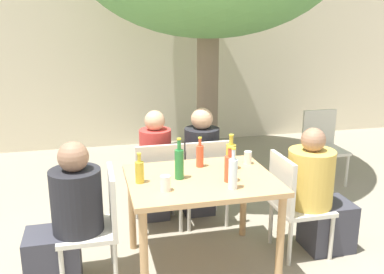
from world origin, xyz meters
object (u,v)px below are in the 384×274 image
Objects in this scene: patio_chair_0 at (98,220)px; patio_chair_3 at (206,177)px; patio_chair_1 at (293,200)px; drinking_glass_0 at (165,183)px; soda_bottle_0 at (200,155)px; water_bottle_5 at (233,173)px; soda_bottle_4 at (230,168)px; dining_table_front at (201,189)px; drinking_glass_1 at (248,158)px; patio_chair_2 at (159,182)px; oil_cruet_3 at (231,156)px; person_seated_1 at (318,196)px; green_bottle_2 at (179,163)px; person_seated_3 at (199,168)px; person_seated_0 at (66,222)px; patio_chair_4 at (322,142)px; person_seated_2 at (155,172)px; oil_cruet_1 at (140,171)px.

patio_chair_0 is 1.24m from patio_chair_3.
drinking_glass_0 is at bearing 99.98° from patio_chair_1.
water_bottle_5 reaches higher than soda_bottle_0.
soda_bottle_4 reaches higher than patio_chair_0.
dining_table_front is 4.09× the size of soda_bottle_4.
patio_chair_2 is at bearing 146.65° from drinking_glass_1.
patio_chair_3 is at bearing 96.02° from oil_cruet_3.
oil_cruet_3 is (0.52, -0.56, 0.39)m from patio_chair_2.
patio_chair_3 is 1.04m from water_bottle_5.
person_seated_1 is at bearing 17.36° from water_bottle_5.
drinking_glass_0 is at bearing -172.48° from soda_bottle_4.
patio_chair_3 is 2.96× the size of oil_cruet_3.
patio_chair_0 is 0.79× the size of person_seated_1.
green_bottle_2 is 1.17× the size of soda_bottle_4.
person_seated_3 is 1.29m from drinking_glass_0.
oil_cruet_3 is at bearing 75.75° from patio_chair_1.
patio_chair_3 is 0.78× the size of person_seated_0.
water_bottle_5 is at bearing -98.85° from soda_bottle_4.
patio_chair_1 is 1.90m from patio_chair_4.
patio_chair_4 is 0.78× the size of person_seated_0.
patio_chair_3 is (1.04, 0.69, 0.00)m from patio_chair_0.
person_seated_1 reaches higher than patio_chair_2.
soda_bottle_4 is at bearing -70.54° from soda_bottle_0.
person_seated_2 reaches higher than person_seated_0.
soda_bottle_4 reaches higher than soda_bottle_0.
person_seated_2 is 1.05m from drinking_glass_1.
patio_chair_2 is 1.00× the size of patio_chair_3.
soda_bottle_4 is at bearing -11.51° from oil_cruet_1.
person_seated_0 is 1.57m from person_seated_3.
patio_chair_3 is 2.82× the size of water_bottle_5.
patio_chair_2 and patio_chair_3 have the same top height.
patio_chair_2 is 3.14× the size of soda_bottle_4.
patio_chair_4 is at bearing 33.41° from soda_bottle_0.
drinking_glass_1 is (0.79, 0.42, -0.00)m from drinking_glass_0.
person_seated_0 is 1.30m from water_bottle_5.
person_seated_3 is (1.04, 0.92, 0.02)m from patio_chair_0.
person_seated_0 reaches higher than patio_chair_0.
drinking_glass_1 is at bearing 12.85° from oil_cruet_1.
patio_chair_2 is 0.24m from person_seated_2.
water_bottle_5 is at bearing -40.48° from green_bottle_2.
drinking_glass_0 is (-0.55, -0.89, 0.33)m from patio_chair_3.
patio_chair_3 is 0.77× the size of person_seated_2.
patio_chair_1 is (1.61, 0.00, 0.00)m from patio_chair_0.
patio_chair_1 is at bearing -18.35° from soda_bottle_0.
patio_chair_4 is at bearing -31.47° from person_seated_1.
dining_table_front is at bearing 121.63° from water_bottle_5.
oil_cruet_1 is at bearing 89.79° from person_seated_1.
soda_bottle_0 is 0.26m from oil_cruet_3.
soda_bottle_0 is at bearing 75.79° from person_seated_1.
drinking_glass_0 is at bearing 58.13° from patio_chair_3.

